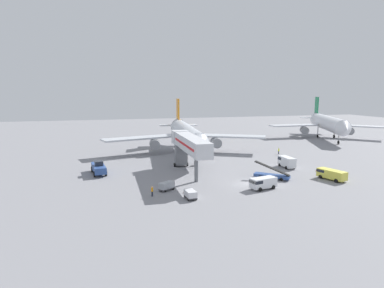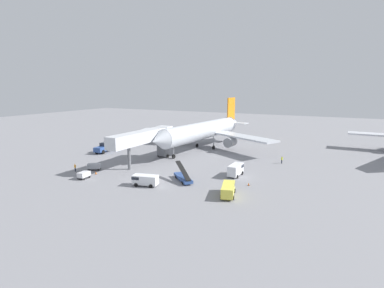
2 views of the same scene
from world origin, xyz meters
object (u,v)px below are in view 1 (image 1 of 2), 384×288
object	(u,v)px
ground_crew_worker_foreground	(279,151)
safety_cone_charlie	(317,170)
ground_crew_worker_midground	(152,191)
belt_loader_truck	(272,175)
safety_cone_bravo	(185,191)
baggage_cart_outer_left	(190,194)
baggage_cart_outer_right	(167,186)
jet_bridge	(188,144)
service_van_mid_center	(263,183)
airplane_at_gate	(186,134)
service_van_rear_left	(287,161)
safety_cone_alpha	(95,166)
service_van_near_right	(331,174)
pushback_tug	(99,168)
airplane_background	(327,123)

from	to	relation	value
ground_crew_worker_foreground	safety_cone_charlie	bearing A→B (deg)	-96.76
ground_crew_worker_foreground	ground_crew_worker_midground	xyz separation A→B (m)	(-37.70, -26.88, -0.02)
belt_loader_truck	safety_cone_bravo	distance (m)	18.60
baggage_cart_outer_left	belt_loader_truck	bearing A→B (deg)	22.64
baggage_cart_outer_right	safety_cone_bravo	distance (m)	3.33
ground_crew_worker_midground	safety_cone_charlie	distance (m)	36.24
jet_bridge	safety_cone_bravo	distance (m)	14.04
service_van_mid_center	ground_crew_worker_midground	distance (m)	18.65
airplane_at_gate	ground_crew_worker_midground	bearing A→B (deg)	-112.74
baggage_cart_outer_right	service_van_rear_left	bearing A→B (deg)	19.28
baggage_cart_outer_left	safety_cone_alpha	size ratio (longest dim) A/B	4.33
baggage_cart_outer_right	safety_cone_charlie	xyz separation A→B (m)	(32.59, 5.09, -0.54)
service_van_near_right	baggage_cart_outer_right	distance (m)	31.05
service_van_mid_center	safety_cone_bravo	size ratio (longest dim) A/B	8.19
safety_cone_bravo	safety_cone_charlie	distance (m)	30.90
service_van_mid_center	safety_cone_charlie	size ratio (longest dim) A/B	9.18
jet_bridge	service_van_near_right	xyz separation A→B (m)	(24.55, -11.45, -4.92)
pushback_tug	service_van_rear_left	size ratio (longest dim) A/B	1.55
safety_cone_bravo	pushback_tug	bearing A→B (deg)	128.11
service_van_near_right	service_van_mid_center	xyz separation A→B (m)	(-15.23, -2.16, 0.03)
belt_loader_truck	service_van_rear_left	size ratio (longest dim) A/B	1.27
service_van_rear_left	baggage_cart_outer_right	size ratio (longest dim) A/B	1.63
safety_cone_alpha	airplane_background	distance (m)	83.06
safety_cone_bravo	airplane_background	size ratio (longest dim) A/B	0.01
safety_cone_alpha	airplane_background	xyz separation A→B (m)	(78.74, 25.94, 5.07)
pushback_tug	airplane_background	xyz separation A→B (m)	(77.95, 32.56, 4.11)
service_van_near_right	safety_cone_alpha	size ratio (longest dim) A/B	10.21
baggage_cart_outer_left	safety_cone_charlie	size ratio (longest dim) A/B	4.61
baggage_cart_outer_right	airplane_background	bearing A→B (deg)	35.32
service_van_rear_left	service_van_near_right	distance (m)	11.59
safety_cone_charlie	baggage_cart_outer_left	bearing A→B (deg)	-160.75
ground_crew_worker_foreground	airplane_at_gate	bearing A→B (deg)	162.69
service_van_near_right	baggage_cart_outer_left	size ratio (longest dim) A/B	2.36
baggage_cart_outer_left	safety_cone_bravo	xyz separation A→B (m)	(-0.11, 3.27, -0.45)
safety_cone_charlie	safety_cone_alpha	bearing A→B (deg)	159.54
airplane_at_gate	service_van_rear_left	size ratio (longest dim) A/B	9.45
ground_crew_worker_midground	safety_cone_alpha	bearing A→B (deg)	110.06
pushback_tug	ground_crew_worker_midground	size ratio (longest dim) A/B	4.41
pushback_tug	service_van_mid_center	size ratio (longest dim) A/B	1.51
ground_crew_worker_foreground	baggage_cart_outer_left	bearing A→B (deg)	-137.35
ground_crew_worker_midground	baggage_cart_outer_right	bearing A→B (deg)	42.10
belt_loader_truck	safety_cone_bravo	world-z (taller)	belt_loader_truck
ground_crew_worker_foreground	airplane_background	distance (m)	39.97
jet_bridge	airplane_background	size ratio (longest dim) A/B	0.50
safety_cone_alpha	airplane_background	size ratio (longest dim) A/B	0.01
baggage_cart_outer_right	ground_crew_worker_foreground	world-z (taller)	ground_crew_worker_foreground
belt_loader_truck	safety_cone_charlie	bearing A→B (deg)	13.88
baggage_cart_outer_left	airplane_background	xyz separation A→B (m)	(64.45, 52.90, 4.61)
service_van_near_right	baggage_cart_outer_right	bearing A→B (deg)	177.52
service_van_mid_center	safety_cone_charlie	world-z (taller)	service_van_mid_center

